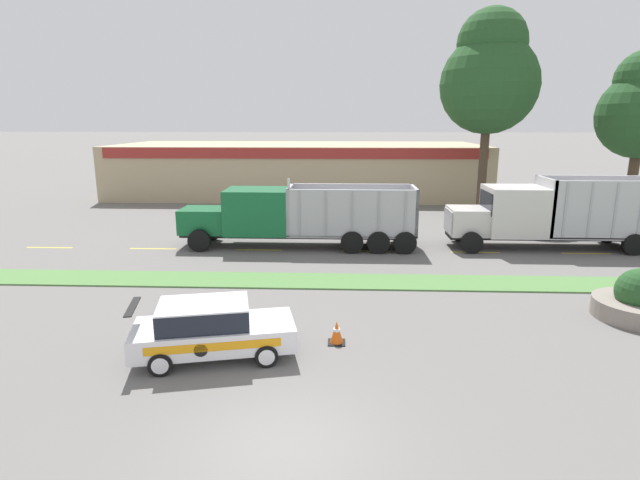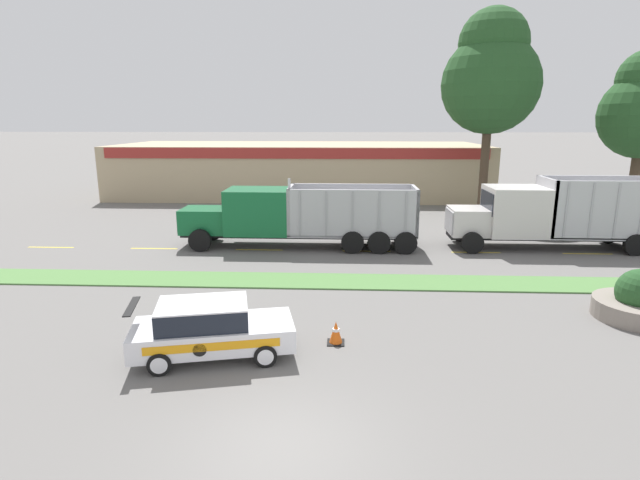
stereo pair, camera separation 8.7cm
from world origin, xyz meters
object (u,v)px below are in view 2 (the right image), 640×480
object	(u,v)px
stone_planter	(639,302)
rally_car	(210,329)
traffic_cone	(336,333)
dump_truck_lead	(280,217)
dump_truck_mid	(536,216)

from	to	relation	value
stone_planter	rally_car	bearing A→B (deg)	-165.91
stone_planter	traffic_cone	size ratio (longest dim) A/B	4.16
stone_planter	traffic_cone	distance (m)	10.16
dump_truck_lead	traffic_cone	bearing A→B (deg)	-74.96
rally_car	traffic_cone	bearing A→B (deg)	16.06
dump_truck_lead	rally_car	bearing A→B (deg)	-91.52
stone_planter	traffic_cone	xyz separation A→B (m)	(-9.88, -2.35, -0.24)
dump_truck_mid	rally_car	size ratio (longest dim) A/B	2.28
dump_truck_mid	stone_planter	xyz separation A→B (m)	(-0.03, -9.40, -1.11)
dump_truck_mid	traffic_cone	size ratio (longest dim) A/B	15.76
dump_truck_mid	dump_truck_lead	bearing A→B (deg)	-178.78
rally_car	traffic_cone	xyz separation A→B (m)	(3.41, 0.98, -0.48)
dump_truck_lead	stone_planter	world-z (taller)	dump_truck_lead
dump_truck_lead	rally_car	world-z (taller)	dump_truck_lead
dump_truck_mid	traffic_cone	distance (m)	15.43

